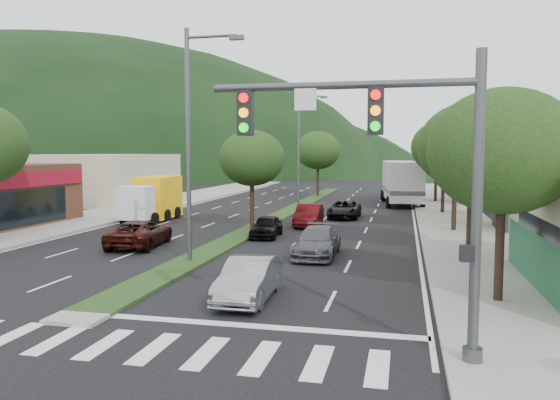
% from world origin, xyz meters
% --- Properties ---
extents(ground, '(160.00, 160.00, 0.00)m').
position_xyz_m(ground, '(0.00, 0.00, 0.00)').
color(ground, black).
rests_on(ground, ground).
extents(sidewalk_right, '(5.00, 90.00, 0.15)m').
position_xyz_m(sidewalk_right, '(12.50, 25.00, 0.07)').
color(sidewalk_right, gray).
rests_on(sidewalk_right, ground).
extents(sidewalk_left, '(6.00, 90.00, 0.15)m').
position_xyz_m(sidewalk_left, '(-13.00, 25.00, 0.07)').
color(sidewalk_left, gray).
rests_on(sidewalk_left, ground).
extents(median, '(1.60, 56.00, 0.12)m').
position_xyz_m(median, '(0.00, 28.00, 0.06)').
color(median, '#1C3714').
rests_on(median, ground).
extents(crosswalk, '(19.00, 2.20, 0.01)m').
position_xyz_m(crosswalk, '(0.00, -2.00, 0.01)').
color(crosswalk, silver).
rests_on(crosswalk, ground).
extents(traffic_signal, '(6.12, 0.40, 7.00)m').
position_xyz_m(traffic_signal, '(9.03, -1.54, 4.65)').
color(traffic_signal, '#47494C').
rests_on(traffic_signal, ground).
extents(bldg_left_far, '(9.00, 14.00, 4.60)m').
position_xyz_m(bldg_left_far, '(-19.00, 34.00, 2.30)').
color(bldg_left_far, '#B8AD92').
rests_on(bldg_left_far, ground).
extents(bldg_right_far, '(10.00, 16.00, 5.20)m').
position_xyz_m(bldg_right_far, '(19.50, 44.00, 2.60)').
color(bldg_right_far, '#B8AD92').
rests_on(bldg_right_far, ground).
extents(hill_far, '(176.00, 132.00, 82.00)m').
position_xyz_m(hill_far, '(-80.00, 110.00, 0.00)').
color(hill_far, black).
rests_on(hill_far, ground).
extents(tree_r_a, '(4.60, 4.60, 6.63)m').
position_xyz_m(tree_r_a, '(12.00, 4.00, 4.82)').
color(tree_r_a, black).
rests_on(tree_r_a, sidewalk_right).
extents(tree_r_b, '(4.80, 4.80, 6.94)m').
position_xyz_m(tree_r_b, '(12.00, 12.00, 5.04)').
color(tree_r_b, black).
rests_on(tree_r_b, sidewalk_right).
extents(tree_r_c, '(4.40, 4.40, 6.48)m').
position_xyz_m(tree_r_c, '(12.00, 20.00, 4.75)').
color(tree_r_c, black).
rests_on(tree_r_c, sidewalk_right).
extents(tree_r_d, '(5.00, 5.00, 7.17)m').
position_xyz_m(tree_r_d, '(12.00, 30.00, 5.18)').
color(tree_r_d, black).
rests_on(tree_r_d, sidewalk_right).
extents(tree_r_e, '(4.60, 4.60, 6.71)m').
position_xyz_m(tree_r_e, '(12.00, 40.00, 4.89)').
color(tree_r_e, black).
rests_on(tree_r_e, sidewalk_right).
extents(tree_med_near, '(4.00, 4.00, 6.02)m').
position_xyz_m(tree_med_near, '(0.00, 18.00, 4.43)').
color(tree_med_near, black).
rests_on(tree_med_near, median).
extents(tree_med_far, '(4.80, 4.80, 6.94)m').
position_xyz_m(tree_med_far, '(0.00, 44.00, 5.01)').
color(tree_med_far, black).
rests_on(tree_med_far, median).
extents(streetlight_near, '(2.60, 0.25, 10.00)m').
position_xyz_m(streetlight_near, '(0.21, 8.00, 5.58)').
color(streetlight_near, '#47494C').
rests_on(streetlight_near, ground).
extents(streetlight_mid, '(2.60, 0.25, 10.00)m').
position_xyz_m(streetlight_mid, '(0.21, 33.00, 5.58)').
color(streetlight_mid, '#47494C').
rests_on(streetlight_mid, ground).
extents(sedan_silver, '(1.54, 4.17, 1.36)m').
position_xyz_m(sedan_silver, '(4.19, 2.80, 0.68)').
color(sedan_silver, gray).
rests_on(sedan_silver, ground).
extents(suv_maroon, '(2.81, 5.11, 1.35)m').
position_xyz_m(suv_maroon, '(-4.04, 11.30, 0.68)').
color(suv_maroon, '#330F0B').
rests_on(suv_maroon, ground).
extents(car_queue_a, '(1.61, 3.67, 1.23)m').
position_xyz_m(car_queue_a, '(1.50, 15.68, 0.62)').
color(car_queue_a, black).
rests_on(car_queue_a, ground).
extents(car_queue_b, '(1.92, 4.66, 1.35)m').
position_xyz_m(car_queue_b, '(5.17, 10.68, 0.67)').
color(car_queue_b, '#4C4D51').
rests_on(car_queue_b, ground).
extents(car_queue_c, '(1.68, 4.40, 1.43)m').
position_xyz_m(car_queue_c, '(3.06, 20.68, 0.72)').
color(car_queue_c, '#4A0C0E').
rests_on(car_queue_c, ground).
extents(car_queue_d, '(2.18, 4.64, 1.28)m').
position_xyz_m(car_queue_d, '(4.83, 25.68, 0.64)').
color(car_queue_d, black).
rests_on(car_queue_d, ground).
extents(box_truck, '(2.59, 6.29, 3.07)m').
position_xyz_m(box_truck, '(-8.10, 21.22, 1.45)').
color(box_truck, white).
rests_on(box_truck, ground).
extents(motorhome, '(4.16, 10.58, 3.96)m').
position_xyz_m(motorhome, '(8.84, 37.48, 2.11)').
color(motorhome, '#BCBCBC').
rests_on(motorhome, ground).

